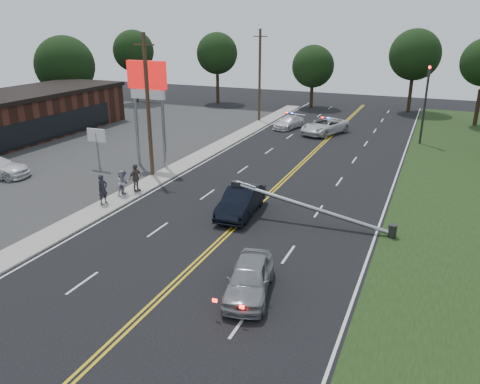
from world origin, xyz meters
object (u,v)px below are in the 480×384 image
at_px(emergency_b, 289,122).
at_px(bystander_b, 123,183).
at_px(crashed_sedan, 241,201).
at_px(pylon_sign, 148,89).
at_px(small_sign, 97,139).
at_px(bystander_d, 136,178).
at_px(fallen_streetlight, 319,210).
at_px(utility_pole_far, 260,76).
at_px(waiting_sedan, 249,278).
at_px(traffic_signal, 426,98).
at_px(emergency_a, 325,126).
at_px(bystander_a, 103,189).
at_px(utility_pole_mid, 148,106).
at_px(bystander_c, 123,182).

xyz_separation_m(emergency_b, bystander_b, (-3.52, -24.17, 0.32)).
distance_m(crashed_sedan, bystander_b, 8.05).
relative_size(pylon_sign, emergency_b, 1.83).
bearing_deg(small_sign, bystander_d, -31.05).
height_order(small_sign, emergency_b, small_sign).
bearing_deg(fallen_streetlight, utility_pole_far, 117.24).
distance_m(waiting_sedan, bystander_d, 14.19).
relative_size(traffic_signal, crashed_sedan, 1.45).
relative_size(small_sign, emergency_a, 0.55).
height_order(crashed_sedan, bystander_b, bystander_b).
relative_size(small_sign, crashed_sedan, 0.64).
bearing_deg(bystander_d, bystander_b, 171.57).
bearing_deg(waiting_sedan, utility_pole_far, 97.50).
distance_m(traffic_signal, waiting_sedan, 30.58).
bearing_deg(small_sign, emergency_b, 65.27).
xyz_separation_m(utility_pole_far, bystander_d, (1.04, -25.52, -4.03)).
bearing_deg(bystander_a, pylon_sign, 23.92).
xyz_separation_m(utility_pole_mid, bystander_d, (1.04, -3.52, -4.03)).
distance_m(pylon_sign, utility_pole_far, 20.06).
distance_m(waiting_sedan, bystander_a, 13.23).
relative_size(utility_pole_far, emergency_a, 1.76).
bearing_deg(emergency_b, small_sign, -100.82).
distance_m(crashed_sedan, bystander_d, 7.77).
bearing_deg(emergency_a, bystander_c, -87.23).
height_order(fallen_streetlight, utility_pole_far, utility_pole_far).
xyz_separation_m(utility_pole_far, bystander_c, (0.59, -26.29, -4.17)).
height_order(utility_pole_far, bystander_c, utility_pole_far).
bearing_deg(waiting_sedan, fallen_streetlight, 70.61).
xyz_separation_m(bystander_a, bystander_b, (0.21, 1.71, -0.09)).
bearing_deg(utility_pole_far, small_sign, -102.31).
height_order(utility_pole_mid, emergency_b, utility_pole_mid).
bearing_deg(pylon_sign, fallen_streetlight, -22.22).
bearing_deg(fallen_streetlight, traffic_signal, 79.41).
height_order(traffic_signal, utility_pole_far, utility_pole_far).
relative_size(pylon_sign, small_sign, 2.58).
height_order(utility_pole_far, emergency_a, utility_pole_far).
xyz_separation_m(pylon_sign, utility_pole_mid, (1.30, -2.00, -0.91)).
relative_size(utility_pole_mid, bystander_b, 5.99).
relative_size(waiting_sedan, bystander_a, 2.30).
distance_m(traffic_signal, crashed_sedan, 24.06).
xyz_separation_m(crashed_sedan, bystander_b, (-8.04, -0.33, 0.15)).
bearing_deg(emergency_b, bystander_a, -84.29).
bearing_deg(small_sign, bystander_b, -39.06).
height_order(fallen_streetlight, bystander_d, bystander_d).
xyz_separation_m(fallen_streetlight, emergency_a, (-5.00, 22.53, -0.13)).
xyz_separation_m(utility_pole_mid, waiting_sedan, (12.44, -11.96, -4.36)).
xyz_separation_m(fallen_streetlight, bystander_d, (-12.34, 0.48, 0.13)).
xyz_separation_m(traffic_signal, emergency_a, (-9.12, 0.54, -3.42)).
xyz_separation_m(fallen_streetlight, utility_pole_far, (-13.39, 26.00, 4.17)).
bearing_deg(crashed_sedan, bystander_d, 170.87).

